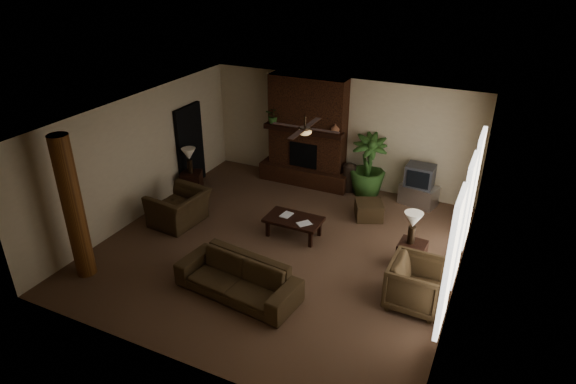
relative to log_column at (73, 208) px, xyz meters
The scene contains 23 objects.
room_shell 3.80m from the log_column, 39.13° to the left, with size 7.00×7.00×7.00m.
fireplace 6.02m from the log_column, 69.07° to the left, with size 2.40×0.70×2.80m.
windows 6.91m from the log_column, 22.11° to the left, with size 0.08×3.65×2.35m.
log_column is the anchor object (origin of this frame).
doorway 4.24m from the log_column, 96.65° to the left, with size 0.10×1.00×2.10m, color black.
ceiling_fan 4.45m from the log_column, 38.87° to the left, with size 1.35×1.35×0.37m.
sofa 3.18m from the log_column, 13.52° to the left, with size 2.27×0.66×0.89m, color #3E2E1A.
armchair_left 2.54m from the log_column, 78.61° to the left, with size 1.18×0.77×1.03m, color #3E2E1A.
armchair_right 6.22m from the log_column, 16.50° to the left, with size 0.92×0.86×0.95m, color #3E2E1A.
coffee_table 4.33m from the log_column, 44.10° to the left, with size 1.20×0.70×0.43m.
ottoman 6.23m from the log_column, 45.86° to the left, with size 0.60×0.60×0.40m, color #3E2E1A.
tv_stand 7.65m from the log_column, 47.24° to the left, with size 0.85×0.50×0.50m, color silver.
tv 7.56m from the log_column, 47.31° to the left, with size 0.66×0.55×0.52m.
floor_vase 6.56m from the log_column, 58.79° to the left, with size 0.34×0.34×0.77m.
floor_plant 6.81m from the log_column, 55.38° to the left, with size 0.88×1.56×0.88m, color #305421.
side_table_left 3.91m from the log_column, 93.06° to the left, with size 0.50×0.50×0.55m, color black.
lamp_left 3.76m from the log_column, 93.06° to the left, with size 0.36×0.36×0.65m.
side_table_right 6.35m from the log_column, 26.94° to the left, with size 0.50×0.50×0.55m, color black.
lamp_right 6.22m from the log_column, 27.20° to the left, with size 0.42×0.42×0.65m.
mantel_plant 5.56m from the log_column, 76.34° to the left, with size 0.38×0.42×0.33m, color #305421.
mantel_vase 6.18m from the log_column, 61.05° to the left, with size 0.22×0.23×0.22m, color brown.
book_a 4.13m from the log_column, 47.62° to the left, with size 0.22×0.03×0.29m, color #999999.
book_b 4.40m from the log_column, 41.47° to the left, with size 0.21×0.02×0.29m, color #999999.
Camera 1 is at (3.88, -7.78, 5.60)m, focal length 30.71 mm.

